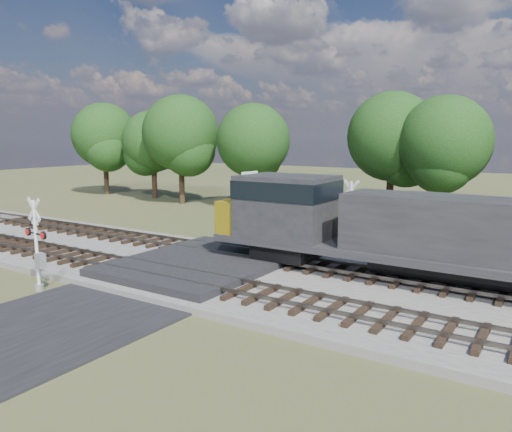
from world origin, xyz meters
The scene contains 10 objects.
ground centered at (0.00, 0.00, 0.00)m, with size 160.00×160.00×0.00m, color #404B28.
ballast_bed centered at (10.00, 0.50, 0.15)m, with size 140.00×10.00×0.30m, color gray.
road centered at (0.00, 0.00, 0.04)m, with size 7.00×60.00×0.08m, color black.
crossing_panel centered at (0.00, 0.50, 0.32)m, with size 7.00×9.00×0.62m, color #262628.
track_near centered at (3.12, -2.00, 0.41)m, with size 140.00×2.60×0.33m.
track_far centered at (3.12, 3.00, 0.41)m, with size 140.00×2.60×0.33m.
crossing_signal_near centered at (-3.85, -5.75, 1.68)m, with size 1.63×0.37×4.04m.
crossing_signal_far centered at (4.37, 8.27, 1.74)m, with size 1.68×0.40×4.18m.
equipment_shed centered at (8.27, 11.69, 1.58)m, with size 4.90×4.90×3.11m.
treeline centered at (7.47, 20.64, 6.50)m, with size 80.48×11.37×10.83m.
Camera 1 is at (15.04, -18.02, 6.56)m, focal length 35.00 mm.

